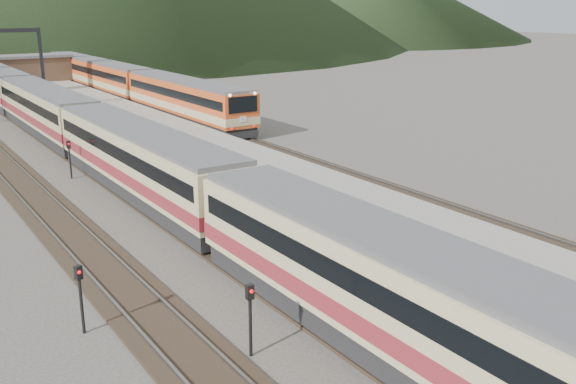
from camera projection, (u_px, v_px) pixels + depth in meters
track_main at (75, 151)px, 44.69m from camera, size 2.60×200.00×0.23m
track_second at (222, 134)px, 50.78m from camera, size 2.60×200.00×0.23m
platform at (161, 141)px, 45.93m from camera, size 8.00×100.00×1.00m
station_shed at (30, 68)px, 77.35m from camera, size 9.40×4.40×3.10m
main_train at (85, 130)px, 41.85m from camera, size 2.93×80.17×3.57m
second_train at (110, 78)px, 71.43m from camera, size 2.93×60.02×3.57m
short_signal_a at (250, 310)px, 18.40m from camera, size 0.22×0.17×2.27m
short_signal_b at (69, 154)px, 37.57m from camera, size 0.24×0.18×2.27m
short_signal_c at (80, 290)px, 19.71m from camera, size 0.27×0.23×2.27m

